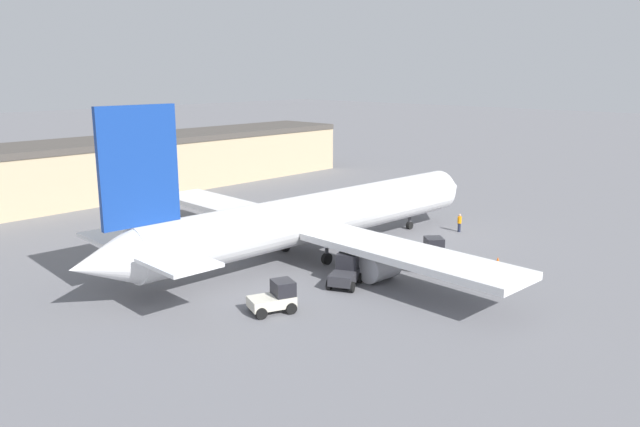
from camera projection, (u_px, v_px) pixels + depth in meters
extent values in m
plane|color=slate|center=(320.00, 254.00, 50.72)|extent=(400.00, 400.00, 0.00)
cube|color=tan|center=(109.00, 171.00, 73.55)|extent=(67.85, 10.05, 6.01)
cube|color=#47423D|center=(107.00, 142.00, 72.80)|extent=(67.85, 10.25, 0.70)
cylinder|color=silver|center=(320.00, 216.00, 50.02)|extent=(32.58, 5.50, 3.75)
cone|color=silver|center=(448.00, 188.00, 61.96)|extent=(3.19, 3.83, 3.67)
cone|color=silver|center=(102.00, 263.00, 37.69)|extent=(4.31, 3.78, 3.56)
cube|color=silver|center=(228.00, 207.00, 56.31)|extent=(5.35, 17.05, 0.50)
cube|color=silver|center=(409.00, 254.00, 41.83)|extent=(5.35, 17.05, 0.50)
cylinder|color=#ADADB2|center=(246.00, 227.00, 54.85)|extent=(2.72, 2.17, 2.03)
cylinder|color=#ADADB2|center=(380.00, 266.00, 43.92)|extent=(2.72, 2.17, 2.03)
cube|color=navy|center=(139.00, 166.00, 38.33)|extent=(5.25, 0.64, 7.48)
cube|color=silver|center=(114.00, 236.00, 42.41)|extent=(3.61, 4.68, 0.24)
cube|color=silver|center=(179.00, 262.00, 36.60)|extent=(3.61, 4.68, 0.24)
cylinder|color=#38383D|center=(410.00, 222.00, 58.45)|extent=(0.28, 0.28, 1.29)
cylinder|color=black|center=(410.00, 225.00, 58.52)|extent=(0.72, 0.39, 0.70)
cylinder|color=#38383D|center=(327.00, 256.00, 47.77)|extent=(0.28, 0.28, 1.29)
cylinder|color=black|center=(327.00, 259.00, 47.82)|extent=(0.92, 0.40, 0.90)
cylinder|color=#38383D|center=(285.00, 244.00, 51.20)|extent=(0.28, 0.28, 1.29)
cylinder|color=black|center=(285.00, 246.00, 51.25)|extent=(0.92, 0.40, 0.90)
cylinder|color=#1E2338|center=(459.00, 227.00, 57.52)|extent=(0.27, 0.27, 0.81)
cylinder|color=orange|center=(460.00, 220.00, 57.36)|extent=(0.37, 0.37, 0.64)
sphere|color=tan|center=(460.00, 215.00, 57.26)|extent=(0.24, 0.24, 0.24)
cube|color=beige|center=(272.00, 302.00, 38.33)|extent=(3.17, 2.54, 0.64)
cube|color=black|center=(283.00, 288.00, 38.48)|extent=(1.67, 1.81, 0.92)
cylinder|color=black|center=(291.00, 308.00, 38.08)|extent=(0.76, 0.52, 0.70)
cylinder|color=black|center=(281.00, 300.00, 39.52)|extent=(0.76, 0.52, 0.70)
cylinder|color=black|center=(261.00, 314.00, 37.29)|extent=(0.76, 0.52, 0.70)
cylinder|color=black|center=(252.00, 305.00, 38.72)|extent=(0.76, 0.52, 0.70)
cube|color=beige|center=(423.00, 257.00, 46.97)|extent=(3.22, 3.09, 0.78)
cube|color=black|center=(434.00, 245.00, 46.84)|extent=(1.89, 1.90, 1.12)
cube|color=#333333|center=(417.00, 245.00, 46.70)|extent=(2.08, 2.02, 0.71)
cylinder|color=black|center=(439.00, 265.00, 46.40)|extent=(0.80, 0.75, 0.82)
cylinder|color=black|center=(433.00, 259.00, 47.92)|extent=(0.80, 0.75, 0.82)
cylinder|color=black|center=(412.00, 266.00, 46.20)|extent=(0.80, 0.75, 0.82)
cylinder|color=black|center=(407.00, 260.00, 47.73)|extent=(0.80, 0.75, 0.82)
cube|color=#2D2D33|center=(345.00, 276.00, 42.87)|extent=(3.25, 2.64, 0.72)
cube|color=black|center=(348.00, 261.00, 43.41)|extent=(1.74, 1.83, 1.03)
cylinder|color=black|center=(360.00, 278.00, 43.63)|extent=(0.79, 0.56, 0.74)
cylinder|color=black|center=(338.00, 276.00, 44.12)|extent=(0.79, 0.56, 0.74)
cylinder|color=black|center=(352.00, 287.00, 41.79)|extent=(0.79, 0.56, 0.74)
cylinder|color=black|center=(329.00, 285.00, 42.28)|extent=(0.79, 0.56, 0.74)
cone|color=#EF590F|center=(498.00, 260.00, 47.97)|extent=(0.36, 0.36, 0.55)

